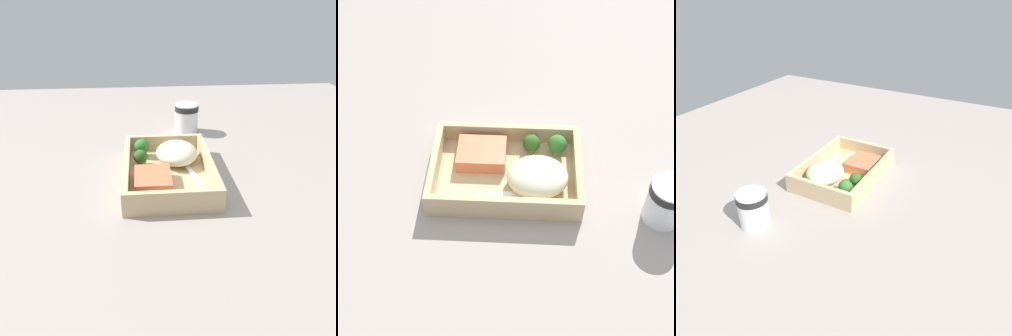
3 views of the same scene
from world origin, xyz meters
TOP-DOWN VIEW (x-y plane):
  - ground_plane at (0.00, 0.00)cm, footprint 160.00×160.00cm
  - takeout_tray at (0.00, 0.00)cm, footprint 27.08×18.91cm
  - tray_rim at (0.00, 0.00)cm, footprint 27.08×18.91cm
  - salmon_fillet at (-4.71, 3.46)cm, footprint 9.06×7.42cm
  - mashed_potatoes at (5.69, -2.50)cm, footprint 10.91×9.58cm
  - broccoli_floret_1 at (4.54, 5.87)cm, footprint 3.24×3.24cm
  - broccoli_floret_2 at (9.36, 5.56)cm, footprint 3.53×3.53cm
  - fork at (1.26, -4.91)cm, footprint 15.81×4.78cm
  - paper_cup at (27.18, -7.59)cm, footprint 6.78×6.78cm

SIDE VIEW (x-z plane):
  - ground_plane at x=0.00cm, z-range -2.00..0.00cm
  - takeout_tray at x=0.00cm, z-range 0.00..1.20cm
  - fork at x=1.26cm, z-range 1.20..1.64cm
  - salmon_fillet at x=-4.71cm, z-range 1.20..3.90cm
  - tray_rim at x=0.00cm, z-range 1.20..4.92cm
  - broccoli_floret_1 at x=4.54cm, z-range 1.42..5.28cm
  - mashed_potatoes at x=5.69cm, z-range 1.20..5.86cm
  - broccoli_floret_2 at x=9.36cm, z-range 1.49..5.81cm
  - paper_cup at x=27.18cm, z-range 0.48..8.80cm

